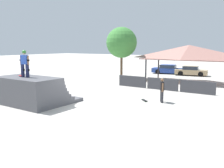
{
  "coord_description": "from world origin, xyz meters",
  "views": [
    {
      "loc": [
        10.05,
        -11.88,
        3.95
      ],
      "look_at": [
        -0.54,
        3.7,
        1.02
      ],
      "focal_mm": 40.0,
      "sensor_mm": 36.0,
      "label": 1
    }
  ],
  "objects_px": {
    "skater_on_deck": "(25,62)",
    "parked_car_tan": "(191,71)",
    "bystander_walking": "(162,89)",
    "parked_car_blue": "(169,70)",
    "skateboard_on_ground": "(144,100)",
    "tree_beside_pavilion": "(122,43)",
    "skateboard_on_deck": "(22,76)"
  },
  "relations": [
    {
      "from": "skater_on_deck",
      "to": "parked_car_blue",
      "type": "distance_m",
      "value": 23.01
    },
    {
      "from": "skateboard_on_ground",
      "to": "parked_car_tan",
      "type": "distance_m",
      "value": 17.2
    },
    {
      "from": "bystander_walking",
      "to": "skateboard_on_ground",
      "type": "height_order",
      "value": "bystander_walking"
    },
    {
      "from": "tree_beside_pavilion",
      "to": "skater_on_deck",
      "type": "bearing_deg",
      "value": -82.85
    },
    {
      "from": "skateboard_on_deck",
      "to": "bystander_walking",
      "type": "relative_size",
      "value": 0.49
    },
    {
      "from": "bystander_walking",
      "to": "skater_on_deck",
      "type": "bearing_deg",
      "value": 97.64
    },
    {
      "from": "skateboard_on_ground",
      "to": "parked_car_blue",
      "type": "xyz_separation_m",
      "value": [
        -5.07,
        17.42,
        0.55
      ]
    },
    {
      "from": "skateboard_on_ground",
      "to": "tree_beside_pavilion",
      "type": "bearing_deg",
      "value": 170.61
    },
    {
      "from": "tree_beside_pavilion",
      "to": "parked_car_blue",
      "type": "height_order",
      "value": "tree_beside_pavilion"
    },
    {
      "from": "skater_on_deck",
      "to": "tree_beside_pavilion",
      "type": "bearing_deg",
      "value": 82.46
    },
    {
      "from": "skater_on_deck",
      "to": "parked_car_tan",
      "type": "distance_m",
      "value": 23.05
    },
    {
      "from": "tree_beside_pavilion",
      "to": "parked_car_tan",
      "type": "distance_m",
      "value": 10.38
    },
    {
      "from": "bystander_walking",
      "to": "parked_car_tan",
      "type": "relative_size",
      "value": 0.39
    },
    {
      "from": "tree_beside_pavilion",
      "to": "skateboard_on_ground",
      "type": "bearing_deg",
      "value": -50.27
    },
    {
      "from": "skateboard_on_ground",
      "to": "parked_car_tan",
      "type": "height_order",
      "value": "parked_car_tan"
    },
    {
      "from": "skateboard_on_ground",
      "to": "tree_beside_pavilion",
      "type": "height_order",
      "value": "tree_beside_pavilion"
    },
    {
      "from": "skater_on_deck",
      "to": "skateboard_on_deck",
      "type": "xyz_separation_m",
      "value": [
        -0.49,
        0.06,
        -0.97
      ]
    },
    {
      "from": "tree_beside_pavilion",
      "to": "parked_car_tan",
      "type": "bearing_deg",
      "value": 51.17
    },
    {
      "from": "skateboard_on_deck",
      "to": "parked_car_blue",
      "type": "height_order",
      "value": "skateboard_on_deck"
    },
    {
      "from": "bystander_walking",
      "to": "parked_car_blue",
      "type": "xyz_separation_m",
      "value": [
        -6.24,
        17.08,
        -0.34
      ]
    },
    {
      "from": "skateboard_on_deck",
      "to": "bystander_walking",
      "type": "xyz_separation_m",
      "value": [
        7.7,
        5.73,
        -0.98
      ]
    },
    {
      "from": "skateboard_on_deck",
      "to": "parked_car_tan",
      "type": "xyz_separation_m",
      "value": [
        4.7,
        22.48,
        -1.32
      ]
    },
    {
      "from": "bystander_walking",
      "to": "skateboard_on_ground",
      "type": "bearing_deg",
      "value": 74.94
    },
    {
      "from": "skateboard_on_deck",
      "to": "tree_beside_pavilion",
      "type": "bearing_deg",
      "value": 114.27
    },
    {
      "from": "skateboard_on_ground",
      "to": "parked_car_blue",
      "type": "height_order",
      "value": "parked_car_blue"
    },
    {
      "from": "tree_beside_pavilion",
      "to": "parked_car_tan",
      "type": "xyz_separation_m",
      "value": [
        6.09,
        7.57,
        -3.66
      ]
    },
    {
      "from": "skater_on_deck",
      "to": "bystander_walking",
      "type": "bearing_deg",
      "value": 24.1
    },
    {
      "from": "parked_car_blue",
      "to": "bystander_walking",
      "type": "bearing_deg",
      "value": -79.12
    },
    {
      "from": "skater_on_deck",
      "to": "parked_car_blue",
      "type": "height_order",
      "value": "skater_on_deck"
    },
    {
      "from": "tree_beside_pavilion",
      "to": "parked_car_blue",
      "type": "relative_size",
      "value": 1.29
    },
    {
      "from": "parked_car_blue",
      "to": "parked_car_tan",
      "type": "distance_m",
      "value": 3.26
    },
    {
      "from": "skateboard_on_deck",
      "to": "skateboard_on_ground",
      "type": "distance_m",
      "value": 8.67
    }
  ]
}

